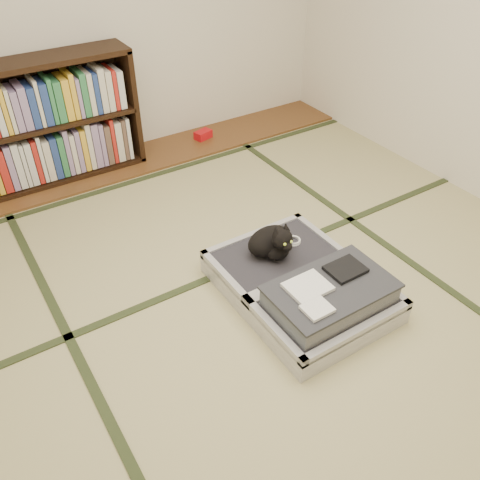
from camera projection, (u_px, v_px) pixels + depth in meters
floor at (266, 310)px, 2.85m from camera, size 4.50×4.50×0.00m
wood_strip at (127, 162)px, 4.18m from camera, size 4.00×0.50×0.02m
red_item at (203, 135)px, 4.49m from camera, size 0.17×0.13×0.07m
room_shell at (278, 43)px, 1.96m from camera, size 4.50×4.50×4.50m
tatami_borders at (221, 262)px, 3.18m from camera, size 4.00×4.50×0.01m
bookcase at (45, 125)px, 3.72m from camera, size 1.37×0.31×0.92m
suitcase at (305, 287)px, 2.85m from camera, size 0.74×0.99×0.29m
cat at (273, 242)px, 2.96m from camera, size 0.33×0.33×0.27m
cable_coil at (293, 241)px, 3.11m from camera, size 0.10×0.10×0.02m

